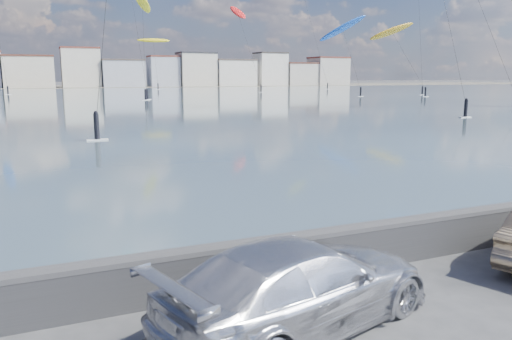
# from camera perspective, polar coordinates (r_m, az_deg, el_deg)

# --- Properties ---
(bay_water) EXTENTS (500.00, 177.00, 0.00)m
(bay_water) POSITION_cam_1_polar(r_m,az_deg,el_deg) (97.87, -21.50, 7.52)
(bay_water) COLOR #3A4F5B
(bay_water) RESTS_ON ground
(far_shore_strip) EXTENTS (500.00, 60.00, 0.00)m
(far_shore_strip) POSITION_cam_1_polar(r_m,az_deg,el_deg) (206.29, -22.65, 8.78)
(far_shore_strip) COLOR #4C473D
(far_shore_strip) RESTS_ON ground
(seawall) EXTENTS (400.00, 0.36, 1.08)m
(seawall) POSITION_cam_1_polar(r_m,az_deg,el_deg) (10.25, -2.30, -10.61)
(seawall) COLOR #28282B
(seawall) RESTS_ON ground
(far_buildings) EXTENTS (240.79, 13.26, 14.60)m
(far_buildings) POSITION_cam_1_polar(r_m,az_deg,el_deg) (192.28, -22.31, 10.51)
(far_buildings) COLOR beige
(far_buildings) RESTS_ON ground
(car_silver) EXTENTS (5.79, 3.62, 1.57)m
(car_silver) POSITION_cam_1_polar(r_m,az_deg,el_deg) (8.82, 5.05, -12.90)
(car_silver) COLOR silver
(car_silver) RESTS_ON ground
(kitesurfer_4) EXTENTS (11.03, 15.59, 16.29)m
(kitesurfer_4) POSITION_cam_1_polar(r_m,az_deg,el_deg) (167.19, -11.68, 14.27)
(kitesurfer_4) COLOR yellow
(kitesurfer_4) RESTS_ON ground
(kitesurfer_11) EXTENTS (6.11, 16.99, 20.21)m
(kitesurfer_11) POSITION_cam_1_polar(r_m,az_deg,el_deg) (102.93, -12.86, 18.05)
(kitesurfer_11) COLOR yellow
(kitesurfer_11) RESTS_ON ground
(kitesurfer_14) EXTENTS (10.44, 10.33, 17.46)m
(kitesurfer_14) POSITION_cam_1_polar(r_m,az_deg,el_deg) (111.03, 9.87, 15.61)
(kitesurfer_14) COLOR blue
(kitesurfer_14) RESTS_ON ground
(kitesurfer_16) EXTENTS (2.99, 20.40, 23.84)m
(kitesurfer_16) POSITION_cam_1_polar(r_m,az_deg,el_deg) (143.35, -2.08, 17.49)
(kitesurfer_16) COLOR red
(kitesurfer_16) RESTS_ON ground
(kitesurfer_19) EXTENTS (10.79, 10.75, 16.16)m
(kitesurfer_19) POSITION_cam_1_polar(r_m,az_deg,el_deg) (112.70, 15.27, 15.00)
(kitesurfer_19) COLOR #BF8C19
(kitesurfer_19) RESTS_ON ground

